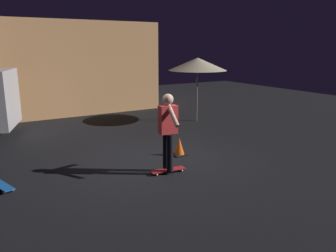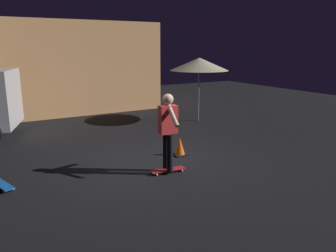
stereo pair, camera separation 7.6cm
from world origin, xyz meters
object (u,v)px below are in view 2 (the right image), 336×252
object	(u,v)px
patio_umbrella	(199,64)
skater	(168,127)
skateboard_spare	(2,185)
traffic_cone	(180,147)
skateboard_ridden	(168,170)

from	to	relation	value
patio_umbrella	skater	world-z (taller)	patio_umbrella
skateboard_spare	skater	distance (m)	3.50
patio_umbrella	skater	xyz separation A→B (m)	(-3.60, -4.00, -1.04)
patio_umbrella	traffic_cone	xyz separation A→B (m)	(-2.74, -3.10, -1.86)
skateboard_ridden	patio_umbrella	bearing A→B (deg)	48.02
skateboard_spare	traffic_cone	world-z (taller)	traffic_cone
patio_umbrella	skateboard_ridden	bearing A→B (deg)	-131.98
patio_umbrella	traffic_cone	world-z (taller)	patio_umbrella
patio_umbrella	skateboard_ridden	size ratio (longest dim) A/B	2.88
skateboard_ridden	skater	bearing A→B (deg)	0.00
skater	skateboard_spare	bearing A→B (deg)	163.67
skateboard_ridden	traffic_cone	distance (m)	1.25
skateboard_spare	traffic_cone	size ratio (longest dim) A/B	1.75
skater	skateboard_ridden	bearing A→B (deg)	180.00
skateboard_ridden	skater	xyz separation A→B (m)	(0.00, 0.00, 0.98)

